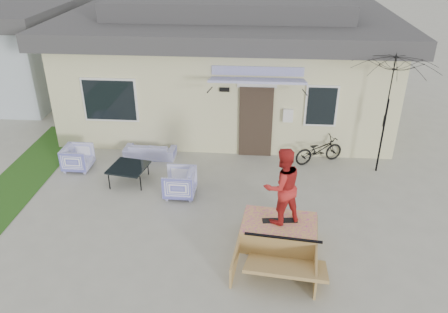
# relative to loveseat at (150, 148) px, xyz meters

# --- Properties ---
(ground) EXTENTS (90.00, 90.00, 0.00)m
(ground) POSITION_rel_loveseat_xyz_m (2.05, -4.09, -0.29)
(ground) COLOR #9A998B
(ground) RESTS_ON ground
(grass_strip) EXTENTS (1.40, 8.00, 0.01)m
(grass_strip) POSITION_rel_loveseat_xyz_m (-3.15, -2.09, -0.29)
(grass_strip) COLOR #204916
(grass_strip) RESTS_ON ground
(house) EXTENTS (10.80, 8.49, 4.10)m
(house) POSITION_rel_loveseat_xyz_m (2.05, 3.90, 1.65)
(house) COLOR beige
(house) RESTS_ON ground
(loveseat) EXTENTS (1.50, 0.47, 0.58)m
(loveseat) POSITION_rel_loveseat_xyz_m (0.00, 0.00, 0.00)
(loveseat) COLOR #5053BD
(loveseat) RESTS_ON ground
(armchair_left) EXTENTS (0.69, 0.73, 0.75)m
(armchair_left) POSITION_rel_loveseat_xyz_m (-1.83, -0.85, 0.08)
(armchair_left) COLOR #5053BD
(armchair_left) RESTS_ON ground
(armchair_right) EXTENTS (0.72, 0.77, 0.78)m
(armchair_right) POSITION_rel_loveseat_xyz_m (1.22, -1.98, 0.10)
(armchair_right) COLOR #5053BD
(armchair_right) RESTS_ON ground
(coffee_table) EXTENTS (1.06, 1.06, 0.45)m
(coffee_table) POSITION_rel_loveseat_xyz_m (-0.23, -1.44, -0.07)
(coffee_table) COLOR black
(coffee_table) RESTS_ON ground
(bicycle) EXTENTS (1.56, 1.08, 0.94)m
(bicycle) POSITION_rel_loveseat_xyz_m (4.87, 0.07, 0.18)
(bicycle) COLOR black
(bicycle) RESTS_ON ground
(patio_umbrella) EXTENTS (2.38, 2.23, 2.20)m
(patio_umbrella) POSITION_rel_loveseat_xyz_m (6.43, -0.31, 1.46)
(patio_umbrella) COLOR black
(patio_umbrella) RESTS_ON ground
(skate_ramp) EXTENTS (1.76, 2.22, 0.52)m
(skate_ramp) POSITION_rel_loveseat_xyz_m (3.63, -3.68, -0.03)
(skate_ramp) COLOR #A27F45
(skate_ramp) RESTS_ON ground
(skateboard) EXTENTS (0.75, 0.26, 0.05)m
(skateboard) POSITION_rel_loveseat_xyz_m (3.64, -3.63, 0.25)
(skateboard) COLOR black
(skateboard) RESTS_ON skate_ramp
(skater) EXTENTS (1.02, 0.93, 1.67)m
(skater) POSITION_rel_loveseat_xyz_m (3.64, -3.63, 1.11)
(skater) COLOR red
(skater) RESTS_ON skateboard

